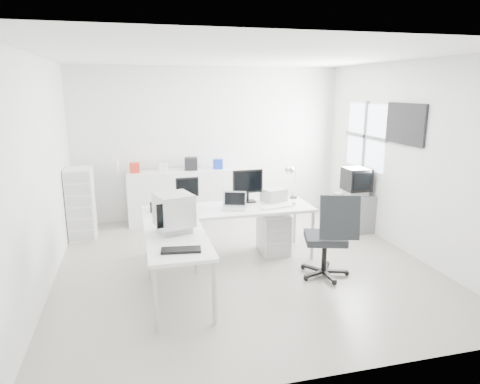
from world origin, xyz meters
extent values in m
cube|color=#B6B2A4|center=(0.00, 0.00, 0.00)|extent=(5.00, 5.00, 0.01)
cube|color=white|center=(0.00, 0.00, 2.80)|extent=(5.00, 5.00, 0.01)
cube|color=silver|center=(0.00, 2.50, 1.40)|extent=(5.00, 0.02, 2.80)
cube|color=silver|center=(-2.50, 0.00, 1.40)|extent=(0.02, 5.00, 2.80)
cube|color=silver|center=(2.50, 0.00, 1.40)|extent=(0.02, 5.00, 2.80)
cube|color=white|center=(0.56, 0.36, 0.30)|extent=(0.40, 0.50, 0.60)
cube|color=black|center=(-0.99, 0.41, 0.82)|extent=(0.49, 0.43, 0.14)
cube|color=white|center=(0.51, 0.16, 0.76)|extent=(0.47, 0.24, 0.02)
sphere|color=white|center=(0.81, 0.21, 0.78)|extent=(0.07, 0.07, 0.07)
cube|color=#AAAAAA|center=(0.61, 0.53, 0.84)|extent=(0.40, 0.37, 0.19)
cube|color=black|center=(-0.99, -1.19, 0.76)|extent=(0.43, 0.22, 0.03)
cube|color=slate|center=(2.22, 0.95, 0.32)|extent=(0.59, 0.48, 0.64)
cube|color=white|center=(-0.60, 2.24, 0.48)|extent=(1.92, 0.48, 0.96)
cube|color=#B62A1A|center=(-1.40, 2.24, 1.04)|extent=(0.17, 0.15, 0.17)
cube|color=white|center=(-0.90, 2.24, 1.03)|extent=(0.17, 0.15, 0.14)
cube|color=black|center=(-0.40, 2.24, 1.07)|extent=(0.26, 0.24, 0.23)
cube|color=#1833AC|center=(0.10, 2.24, 1.05)|extent=(0.21, 0.20, 0.18)
cylinder|color=white|center=(-1.70, 2.28, 1.07)|extent=(0.07, 0.07, 0.22)
cube|color=white|center=(-2.28, 1.70, 0.59)|extent=(0.41, 0.49, 1.18)
camera|label=1|loc=(-1.42, -5.41, 2.41)|focal=32.00mm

